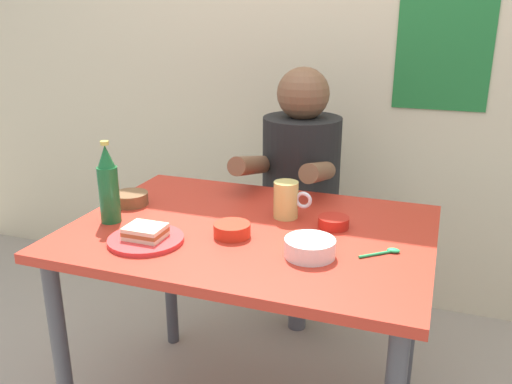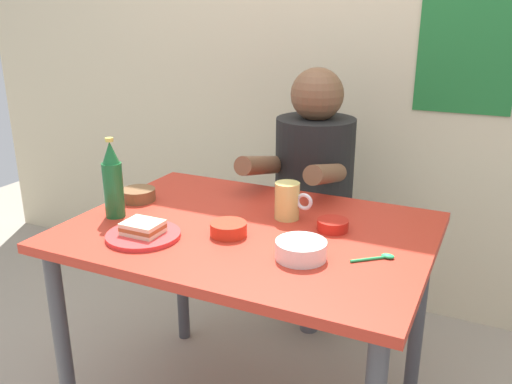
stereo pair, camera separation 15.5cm
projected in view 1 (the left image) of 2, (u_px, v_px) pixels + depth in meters
wall_back at (331, 28)px, 2.41m from camera, size 4.40×0.09×2.60m
dining_table at (251, 255)px, 1.69m from camera, size 1.10×0.80×0.74m
stool at (299, 258)px, 2.35m from camera, size 0.34×0.34×0.45m
person_seated at (300, 167)px, 2.21m from camera, size 0.33×0.56×0.72m
plate_orange at (146, 240)px, 1.55m from camera, size 0.22×0.22×0.01m
sandwich at (145, 232)px, 1.55m from camera, size 0.11×0.09×0.04m
beer_mug at (287, 200)px, 1.72m from camera, size 0.13×0.08×0.12m
beer_bottle at (108, 186)px, 1.67m from camera, size 0.06×0.06×0.26m
condiment_bowl_brown at (131, 198)px, 1.85m from camera, size 0.12×0.12×0.04m
rice_bowl_white at (310, 247)px, 1.46m from camera, size 0.14×0.14×0.05m
sambal_bowl_red at (334, 222)px, 1.66m from camera, size 0.10×0.10×0.03m
sauce_bowl_chili at (232, 229)px, 1.59m from camera, size 0.11×0.11×0.04m
spoon at (387, 252)px, 1.48m from camera, size 0.10×0.09×0.01m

